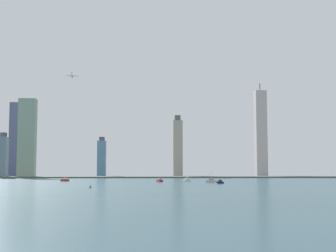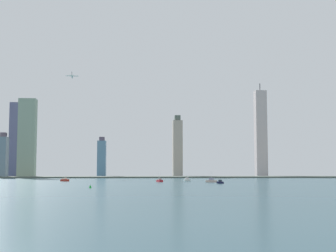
{
  "view_description": "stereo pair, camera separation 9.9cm",
  "coord_description": "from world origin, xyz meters",
  "px_view_note": "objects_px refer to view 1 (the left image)",
  "views": [
    {
      "loc": [
        -32.23,
        -300.68,
        12.49
      ],
      "look_at": [
        25.25,
        490.65,
        83.5
      ],
      "focal_mm": 52.64,
      "sensor_mm": 36.0,
      "label": 1
    },
    {
      "loc": [
        -32.13,
        -300.69,
        12.49
      ],
      "look_at": [
        25.25,
        490.65,
        83.5
      ],
      "focal_mm": 52.64,
      "sensor_mm": 36.0,
      "label": 2
    }
  ],
  "objects_px": {
    "skyscraper_1": "(27,138)",
    "boat_4": "(65,180)",
    "skyscraper_3": "(177,148)",
    "boat_2": "(211,181)",
    "skyscraper_7": "(18,140)",
    "boat_7": "(160,181)",
    "channel_buoy_0": "(90,186)",
    "airplane": "(72,76)",
    "skyscraper_0": "(3,157)",
    "boat_1": "(187,180)",
    "skyscraper_6": "(102,158)",
    "skyscraper_4": "(261,134)",
    "boat_0": "(220,182)"
  },
  "relations": [
    {
      "from": "skyscraper_1",
      "to": "boat_4",
      "type": "xyz_separation_m",
      "value": [
        95.79,
        -255.34,
        -62.5
      ]
    },
    {
      "from": "skyscraper_3",
      "to": "boat_2",
      "type": "relative_size",
      "value": 8.99
    },
    {
      "from": "skyscraper_3",
      "to": "skyscraper_7",
      "type": "xyz_separation_m",
      "value": [
        -282.9,
        14.72,
        13.86
      ]
    },
    {
      "from": "boat_7",
      "to": "skyscraper_3",
      "type": "bearing_deg",
      "value": -17.95
    },
    {
      "from": "skyscraper_7",
      "to": "boat_2",
      "type": "height_order",
      "value": "skyscraper_7"
    },
    {
      "from": "boat_4",
      "to": "boat_7",
      "type": "xyz_separation_m",
      "value": [
        103.25,
        -34.93,
        -0.03
      ]
    },
    {
      "from": "channel_buoy_0",
      "to": "airplane",
      "type": "bearing_deg",
      "value": 98.67
    },
    {
      "from": "skyscraper_1",
      "to": "skyscraper_7",
      "type": "xyz_separation_m",
      "value": [
        -32.41,
        79.15,
        1.85
      ]
    },
    {
      "from": "skyscraper_0",
      "to": "boat_1",
      "type": "xyz_separation_m",
      "value": [
        267.08,
        -257.7,
        -32.26
      ]
    },
    {
      "from": "channel_buoy_0",
      "to": "skyscraper_3",
      "type": "bearing_deg",
      "value": 78.28
    },
    {
      "from": "skyscraper_6",
      "to": "channel_buoy_0",
      "type": "relative_size",
      "value": 29.29
    },
    {
      "from": "boat_1",
      "to": "airplane",
      "type": "bearing_deg",
      "value": -66.33
    },
    {
      "from": "airplane",
      "to": "skyscraper_7",
      "type": "bearing_deg",
      "value": 53.98
    },
    {
      "from": "skyscraper_3",
      "to": "skyscraper_6",
      "type": "relative_size",
      "value": 1.54
    },
    {
      "from": "skyscraper_4",
      "to": "boat_4",
      "type": "relative_size",
      "value": 14.06
    },
    {
      "from": "boat_4",
      "to": "skyscraper_0",
      "type": "bearing_deg",
      "value": -9.55
    },
    {
      "from": "boat_1",
      "to": "boat_4",
      "type": "height_order",
      "value": "boat_1"
    },
    {
      "from": "boat_0",
      "to": "boat_1",
      "type": "bearing_deg",
      "value": -14.97
    },
    {
      "from": "boat_1",
      "to": "channel_buoy_0",
      "type": "distance_m",
      "value": 217.73
    },
    {
      "from": "boat_2",
      "to": "boat_4",
      "type": "height_order",
      "value": "boat_2"
    },
    {
      "from": "skyscraper_1",
      "to": "skyscraper_6",
      "type": "height_order",
      "value": "skyscraper_1"
    },
    {
      "from": "skyscraper_6",
      "to": "boat_2",
      "type": "bearing_deg",
      "value": -70.73
    },
    {
      "from": "skyscraper_4",
      "to": "skyscraper_6",
      "type": "bearing_deg",
      "value": 179.58
    },
    {
      "from": "skyscraper_0",
      "to": "skyscraper_7",
      "type": "height_order",
      "value": "skyscraper_7"
    },
    {
      "from": "skyscraper_1",
      "to": "boat_4",
      "type": "height_order",
      "value": "skyscraper_1"
    },
    {
      "from": "skyscraper_6",
      "to": "boat_1",
      "type": "bearing_deg",
      "value": -71.15
    },
    {
      "from": "skyscraper_1",
      "to": "channel_buoy_0",
      "type": "bearing_deg",
      "value": -73.01
    },
    {
      "from": "skyscraper_4",
      "to": "skyscraper_7",
      "type": "height_order",
      "value": "skyscraper_4"
    },
    {
      "from": "skyscraper_7",
      "to": "skyscraper_0",
      "type": "bearing_deg",
      "value": -92.25
    },
    {
      "from": "skyscraper_4",
      "to": "boat_1",
      "type": "distance_m",
      "value": 385.35
    },
    {
      "from": "airplane",
      "to": "skyscraper_3",
      "type": "bearing_deg",
      "value": -79.65
    },
    {
      "from": "boat_4",
      "to": "skyscraper_3",
      "type": "bearing_deg",
      "value": -63.22
    },
    {
      "from": "skyscraper_7",
      "to": "boat_2",
      "type": "relative_size",
      "value": 10.77
    },
    {
      "from": "skyscraper_6",
      "to": "skyscraper_7",
      "type": "relative_size",
      "value": 0.54
    },
    {
      "from": "skyscraper_4",
      "to": "skyscraper_7",
      "type": "relative_size",
      "value": 1.3
    },
    {
      "from": "skyscraper_6",
      "to": "skyscraper_7",
      "type": "height_order",
      "value": "skyscraper_7"
    },
    {
      "from": "skyscraper_6",
      "to": "boat_4",
      "type": "relative_size",
      "value": 5.84
    },
    {
      "from": "skyscraper_3",
      "to": "boat_0",
      "type": "xyz_separation_m",
      "value": [
        0.79,
        -422.58,
        -50.64
      ]
    },
    {
      "from": "skyscraper_1",
      "to": "skyscraper_6",
      "type": "xyz_separation_m",
      "value": [
        115.97,
        73.74,
        -30.58
      ]
    },
    {
      "from": "skyscraper_4",
      "to": "airplane",
      "type": "distance_m",
      "value": 352.13
    },
    {
      "from": "skyscraper_7",
      "to": "airplane",
      "type": "distance_m",
      "value": 157.34
    },
    {
      "from": "boat_2",
      "to": "skyscraper_3",
      "type": "bearing_deg",
      "value": 99.79
    },
    {
      "from": "skyscraper_3",
      "to": "boat_1",
      "type": "bearing_deg",
      "value": -93.34
    },
    {
      "from": "boat_4",
      "to": "skyscraper_4",
      "type": "bearing_deg",
      "value": -80.71
    },
    {
      "from": "boat_0",
      "to": "boat_2",
      "type": "distance_m",
      "value": 46.9
    },
    {
      "from": "skyscraper_1",
      "to": "channel_buoy_0",
      "type": "distance_m",
      "value": 487.48
    },
    {
      "from": "skyscraper_6",
      "to": "skyscraper_7",
      "type": "distance_m",
      "value": 151.98
    },
    {
      "from": "boat_1",
      "to": "skyscraper_4",
      "type": "bearing_deg",
      "value": -123.68
    },
    {
      "from": "skyscraper_3",
      "to": "skyscraper_6",
      "type": "bearing_deg",
      "value": 176.04
    },
    {
      "from": "skyscraper_1",
      "to": "boat_7",
      "type": "xyz_separation_m",
      "value": [
        199.04,
        -290.27,
        -62.53
      ]
    }
  ]
}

